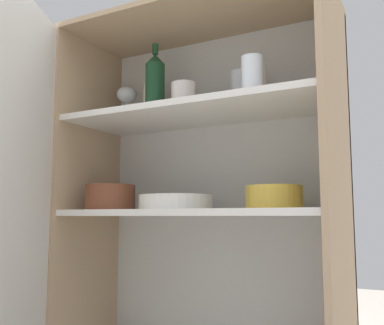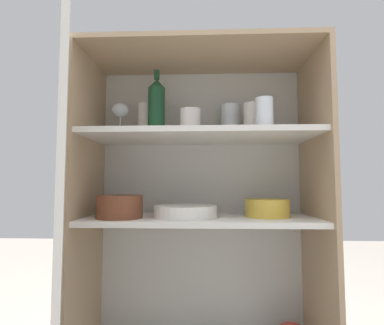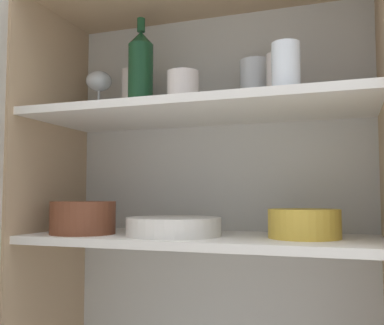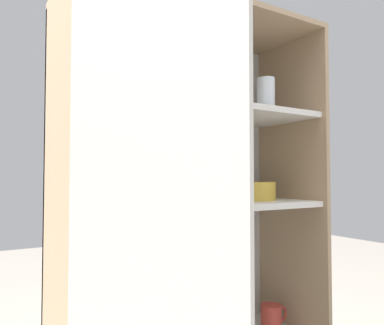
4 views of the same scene
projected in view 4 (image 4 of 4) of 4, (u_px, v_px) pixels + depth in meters
cupboard_back_panel at (170, 222)px, 1.38m from camera, size 0.89×0.02×1.39m
cupboard_side_left at (58, 238)px, 1.01m from camera, size 0.02×0.37×1.39m
cupboard_side_right at (290, 219)px, 1.46m from camera, size 0.02×0.37×1.39m
cupboard_top_panel at (195, 17)px, 1.26m from camera, size 0.89×0.37×0.02m
shelf_board_middle at (195, 206)px, 1.24m from camera, size 0.85×0.33×0.02m
shelf_board_upper at (195, 111)px, 1.25m from camera, size 0.85×0.33×0.02m
cupboard_door at (147, 263)px, 0.72m from camera, size 0.20×0.41×1.39m
tumbler_glass_0 at (266, 94)px, 1.29m from camera, size 0.06×0.06×0.11m
tumbler_glass_1 at (241, 97)px, 1.37m from camera, size 0.06×0.06×0.12m
tumbler_glass_2 at (121, 84)px, 1.22m from camera, size 0.07×0.07×0.14m
tumbler_glass_3 at (210, 97)px, 1.40m from camera, size 0.08×0.08×0.14m
tumbler_glass_4 at (188, 92)px, 1.22m from camera, size 0.08×0.08×0.09m
wine_glass_0 at (89, 66)px, 1.15m from camera, size 0.08×0.08×0.15m
wine_bottle at (145, 67)px, 1.19m from camera, size 0.07×0.07×0.26m
plate_stack_white at (187, 197)px, 1.18m from camera, size 0.23×0.23×0.04m
mixing_bowl_large at (118, 192)px, 1.04m from camera, size 0.17×0.17×0.08m
serving_bowl_small at (253, 190)px, 1.38m from camera, size 0.16×0.16×0.07m
coffee_mug_primary at (272, 318)px, 1.39m from camera, size 0.12×0.08×0.10m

